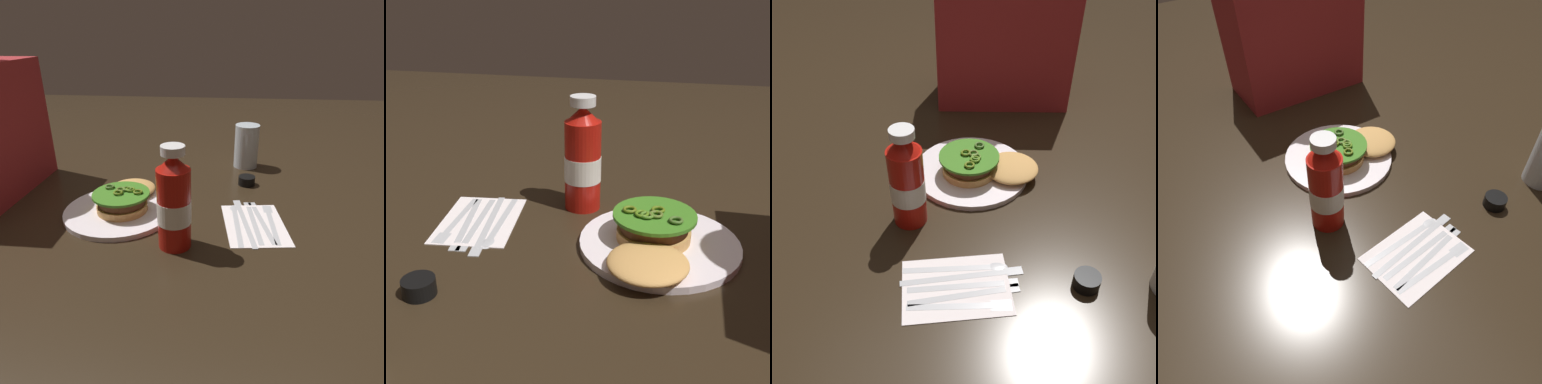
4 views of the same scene
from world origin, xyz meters
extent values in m
plane|color=black|center=(0.00, 0.00, 0.00)|extent=(3.00, 3.00, 0.00)
cylinder|color=white|center=(-0.10, 0.13, 0.01)|extent=(0.26, 0.26, 0.01)
cylinder|color=tan|center=(-0.10, 0.12, 0.02)|extent=(0.12, 0.12, 0.02)
cylinder|color=#512D19|center=(-0.10, 0.12, 0.04)|extent=(0.11, 0.11, 0.02)
cylinder|color=red|center=(-0.10, 0.12, 0.05)|extent=(0.10, 0.10, 0.01)
cylinder|color=#3A781E|center=(-0.10, 0.12, 0.06)|extent=(0.14, 0.14, 0.01)
torus|color=#576D18|center=(-0.10, 0.08, 0.06)|extent=(0.02, 0.02, 0.01)
torus|color=#4D7C25|center=(-0.09, 0.11, 0.06)|extent=(0.02, 0.02, 0.01)
torus|color=#536D16|center=(-0.11, 0.13, 0.06)|extent=(0.02, 0.02, 0.01)
torus|color=#436525|center=(-0.08, 0.16, 0.06)|extent=(0.02, 0.02, 0.01)
torus|color=#556C26|center=(-0.09, 0.12, 0.06)|extent=(0.02, 0.02, 0.01)
torus|color=#4F7718|center=(-0.09, 0.10, 0.06)|extent=(0.02, 0.02, 0.01)
ellipsoid|color=tan|center=(-0.01, 0.12, 0.03)|extent=(0.12, 0.12, 0.03)
cylinder|color=#B3160E|center=(-0.22, -0.02, 0.09)|extent=(0.07, 0.07, 0.17)
cone|color=#B3160E|center=(-0.22, -0.02, 0.19)|extent=(0.06, 0.06, 0.03)
cylinder|color=white|center=(-0.22, -0.02, 0.21)|extent=(0.05, 0.05, 0.02)
cylinder|color=white|center=(-0.22, -0.02, 0.08)|extent=(0.07, 0.07, 0.05)
cylinder|color=black|center=(0.11, -0.19, 0.01)|extent=(0.05, 0.05, 0.03)
cube|color=white|center=(-0.12, -0.20, 0.00)|extent=(0.20, 0.16, 0.00)
cube|color=silver|center=(-0.12, -0.24, 0.00)|extent=(0.18, 0.02, 0.00)
cube|color=silver|center=(-0.04, -0.23, 0.00)|extent=(0.04, 0.02, 0.00)
cube|color=silver|center=(-0.12, -0.22, 0.00)|extent=(0.17, 0.05, 0.00)
cube|color=silver|center=(-0.05, -0.20, 0.00)|extent=(0.08, 0.03, 0.00)
cube|color=silver|center=(-0.12, -0.20, 0.00)|extent=(0.17, 0.03, 0.00)
cube|color=silver|center=(-0.05, -0.19, 0.00)|extent=(0.08, 0.03, 0.00)
cube|color=silver|center=(-0.12, -0.18, 0.00)|extent=(0.20, 0.04, 0.00)
cube|color=silver|center=(-0.04, -0.16, 0.00)|extent=(0.08, 0.03, 0.00)
cube|color=silver|center=(-0.13, -0.16, 0.00)|extent=(0.19, 0.03, 0.00)
ellipsoid|color=silver|center=(-0.05, -0.15, 0.00)|extent=(0.04, 0.03, 0.00)
cube|color=#A2272B|center=(-0.01, 0.51, 0.17)|extent=(0.36, 0.19, 0.34)
camera|label=1|loc=(-0.82, -0.12, 0.41)|focal=32.41mm
camera|label=2|loc=(0.60, 0.15, 0.41)|focal=44.79mm
camera|label=3|loc=(-0.10, -0.66, 0.62)|focal=39.85mm
camera|label=4|loc=(-0.47, -0.48, 0.61)|focal=35.18mm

